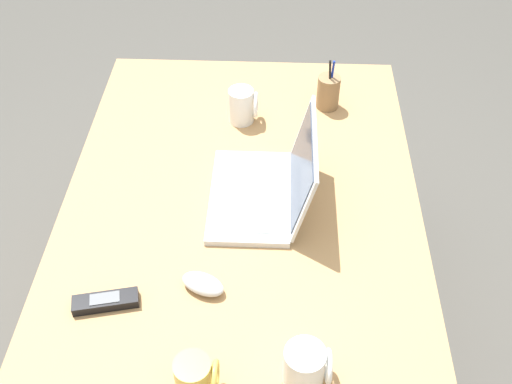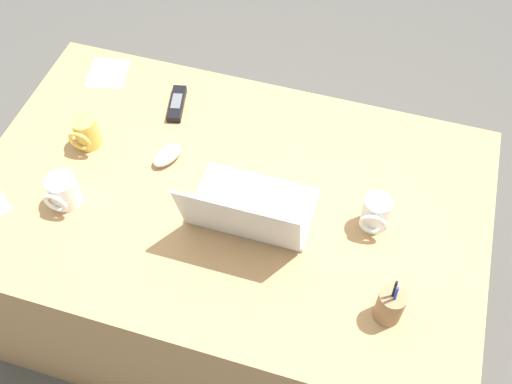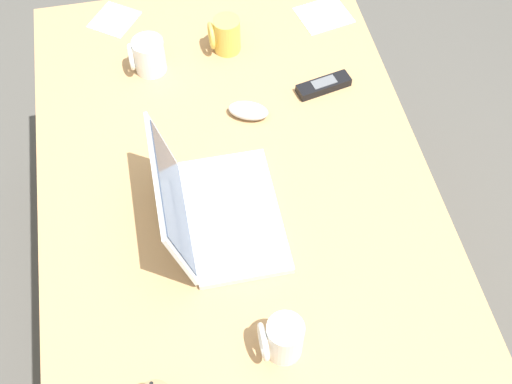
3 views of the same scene
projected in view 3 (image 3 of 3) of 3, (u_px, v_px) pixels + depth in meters
The scene contains 10 objects.
ground_plane at pixel (242, 308), 2.18m from camera, with size 6.00×6.00×0.00m, color #4C4944.
desk at pixel (240, 256), 1.89m from camera, with size 1.51×0.95×0.70m, color tan.
laptop at pixel (214, 210), 1.51m from camera, with size 0.34×0.27×0.22m.
computer_mouse at pixel (248, 111), 1.72m from camera, with size 0.06×0.11×0.04m, color silver.
coffee_mug_white at pixel (225, 35), 1.83m from camera, with size 0.07×0.09×0.10m.
coffee_mug_tall at pixel (282, 339), 1.33m from camera, with size 0.08×0.09×0.11m.
coffee_mug_spare at pixel (148, 56), 1.79m from camera, with size 0.08×0.10×0.10m.
cordless_phone at pixel (324, 85), 1.78m from camera, with size 0.07×0.15×0.03m.
paper_note_near_laptop at pixel (114, 20), 1.94m from camera, with size 0.12×0.12×0.00m, color white.
paper_note_left at pixel (324, 15), 1.95m from camera, with size 0.13×0.14×0.00m, color white.
Camera 3 is at (-0.91, 0.14, 2.02)m, focal length 46.49 mm.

